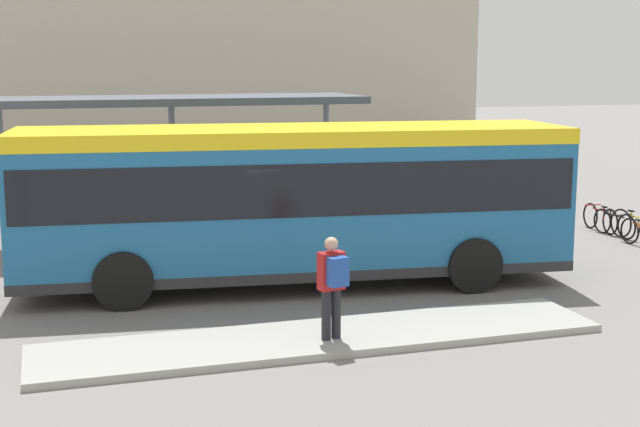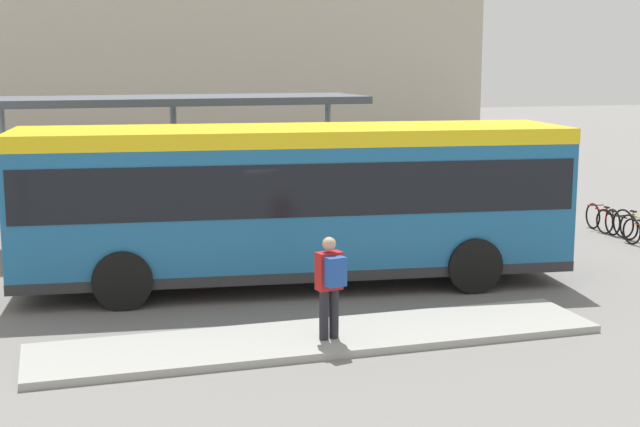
{
  "view_description": "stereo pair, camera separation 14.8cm",
  "coord_description": "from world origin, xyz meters",
  "px_view_note": "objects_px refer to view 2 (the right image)",
  "views": [
    {
      "loc": [
        -4.75,
        -16.75,
        4.46
      ],
      "look_at": [
        0.54,
        0.0,
        1.42
      ],
      "focal_mm": 50.0,
      "sensor_mm": 36.0,
      "label": 1
    },
    {
      "loc": [
        -4.61,
        -16.79,
        4.46
      ],
      "look_at": [
        0.54,
        0.0,
        1.42
      ],
      "focal_mm": 50.0,
      "sensor_mm": 36.0,
      "label": 2
    }
  ],
  "objects_px": {
    "potted_planter_near_shelter": "(141,233)",
    "potted_planter_far_side": "(325,227)",
    "pedestrian_waiting": "(330,281)",
    "bicycle_black": "(617,224)",
    "bicycle_yellow": "(638,227)",
    "city_bus": "(295,194)",
    "bicycle_red": "(603,219)"
  },
  "relations": [
    {
      "from": "pedestrian_waiting",
      "to": "bicycle_yellow",
      "type": "distance_m",
      "value": 11.32
    },
    {
      "from": "bicycle_black",
      "to": "potted_planter_far_side",
      "type": "xyz_separation_m",
      "value": [
        -7.69,
        0.38,
        0.26
      ]
    },
    {
      "from": "city_bus",
      "to": "pedestrian_waiting",
      "type": "bearing_deg",
      "value": -90.64
    },
    {
      "from": "potted_planter_near_shelter",
      "to": "potted_planter_far_side",
      "type": "distance_m",
      "value": 4.25
    },
    {
      "from": "city_bus",
      "to": "bicycle_yellow",
      "type": "height_order",
      "value": "city_bus"
    },
    {
      "from": "bicycle_yellow",
      "to": "bicycle_red",
      "type": "relative_size",
      "value": 1.07
    },
    {
      "from": "bicycle_yellow",
      "to": "potted_planter_near_shelter",
      "type": "height_order",
      "value": "potted_planter_near_shelter"
    },
    {
      "from": "city_bus",
      "to": "potted_planter_far_side",
      "type": "relative_size",
      "value": 9.49
    },
    {
      "from": "bicycle_black",
      "to": "bicycle_red",
      "type": "xyz_separation_m",
      "value": [
        0.05,
        0.68,
        0.02
      ]
    },
    {
      "from": "bicycle_red",
      "to": "potted_planter_far_side",
      "type": "xyz_separation_m",
      "value": [
        -7.74,
        -0.3,
        0.24
      ]
    },
    {
      "from": "bicycle_yellow",
      "to": "potted_planter_far_side",
      "type": "height_order",
      "value": "potted_planter_far_side"
    },
    {
      "from": "bicycle_black",
      "to": "bicycle_red",
      "type": "height_order",
      "value": "bicycle_red"
    },
    {
      "from": "potted_planter_far_side",
      "to": "bicycle_red",
      "type": "bearing_deg",
      "value": 2.19
    },
    {
      "from": "bicycle_yellow",
      "to": "potted_planter_far_side",
      "type": "bearing_deg",
      "value": -104.85
    },
    {
      "from": "potted_planter_near_shelter",
      "to": "potted_planter_far_side",
      "type": "height_order",
      "value": "potted_planter_near_shelter"
    },
    {
      "from": "pedestrian_waiting",
      "to": "bicycle_red",
      "type": "bearing_deg",
      "value": -66.22
    },
    {
      "from": "bicycle_yellow",
      "to": "potted_planter_far_side",
      "type": "xyz_separation_m",
      "value": [
        -7.82,
        1.05,
        0.22
      ]
    },
    {
      "from": "pedestrian_waiting",
      "to": "bicycle_yellow",
      "type": "relative_size",
      "value": 0.93
    },
    {
      "from": "city_bus",
      "to": "potted_planter_near_shelter",
      "type": "relative_size",
      "value": 7.52
    },
    {
      "from": "bicycle_red",
      "to": "pedestrian_waiting",
      "type": "bearing_deg",
      "value": 128.26
    },
    {
      "from": "city_bus",
      "to": "bicycle_red",
      "type": "height_order",
      "value": "city_bus"
    },
    {
      "from": "city_bus",
      "to": "potted_planter_far_side",
      "type": "distance_m",
      "value": 3.32
    },
    {
      "from": "pedestrian_waiting",
      "to": "bicycle_black",
      "type": "relative_size",
      "value": 1.06
    },
    {
      "from": "bicycle_yellow",
      "to": "bicycle_red",
      "type": "distance_m",
      "value": 1.35
    },
    {
      "from": "city_bus",
      "to": "pedestrian_waiting",
      "type": "relative_size",
      "value": 6.71
    },
    {
      "from": "bicycle_black",
      "to": "bicycle_red",
      "type": "bearing_deg",
      "value": 170.14
    },
    {
      "from": "city_bus",
      "to": "potted_planter_near_shelter",
      "type": "height_order",
      "value": "city_bus"
    },
    {
      "from": "city_bus",
      "to": "bicycle_red",
      "type": "distance_m",
      "value": 9.79
    },
    {
      "from": "bicycle_yellow",
      "to": "bicycle_black",
      "type": "relative_size",
      "value": 1.13
    },
    {
      "from": "city_bus",
      "to": "potted_planter_near_shelter",
      "type": "xyz_separation_m",
      "value": [
        -2.77,
        2.52,
        -1.09
      ]
    },
    {
      "from": "bicycle_red",
      "to": "potted_planter_far_side",
      "type": "distance_m",
      "value": 7.75
    },
    {
      "from": "bicycle_black",
      "to": "potted_planter_near_shelter",
      "type": "distance_m",
      "value": 11.94
    }
  ]
}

